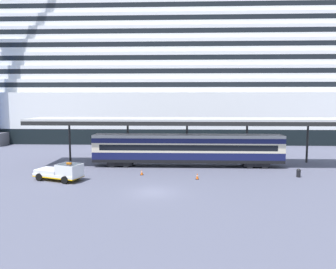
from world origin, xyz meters
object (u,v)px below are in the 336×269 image
Objects in this scene: service_truck at (62,171)px; traffic_cone_mid at (142,172)px; cruise_ship at (116,83)px; traffic_cone_near at (197,176)px; quay_bollard at (299,173)px; train_carriage at (187,149)px.

service_truck is 8.63m from traffic_cone_mid.
cruise_ship is 46.85m from traffic_cone_near.
service_truck reaches higher than quay_bollard.
train_carriage is 38.60× the size of traffic_cone_mid.
cruise_ship is 283.31× the size of traffic_cone_mid.
train_carriage is 7.14m from traffic_cone_near.
service_truck is 8.91× the size of traffic_cone_mid.
train_carriage is at bearing 30.43° from service_truck.
quay_bollard is (12.19, -5.43, -1.80)m from train_carriage.
cruise_ship is at bearing 93.61° from service_truck.
service_truck is 8.10× the size of traffic_cone_near.
cruise_ship is 44.59m from service_truck.
train_carriage is 13.46m from quay_bollard.
cruise_ship is 50.88m from quay_bollard.
train_carriage reaches higher than traffic_cone_mid.
quay_bollard is (28.33, -40.54, -11.96)m from cruise_ship.
train_carriage reaches higher than service_truck.
traffic_cone_mid is (8.13, 2.82, -0.68)m from service_truck.
quay_bollard is at bearing -55.05° from cruise_ship.
cruise_ship is 7.34× the size of train_carriage.
train_carriage is at bearing -65.31° from cruise_ship.
train_carriage is 25.15× the size of quay_bollard.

